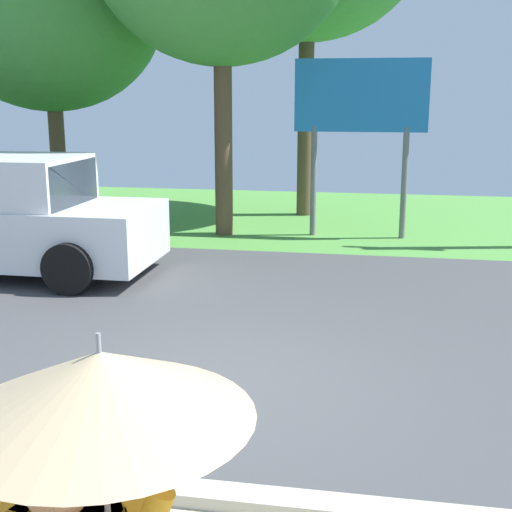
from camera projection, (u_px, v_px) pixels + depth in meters
name	position (u px, v px, depth m)	size (l,w,h in m)	color
ground_plane	(259.00, 303.00, 9.78)	(40.00, 22.00, 0.20)	#424244
roadside_billboard	(361.00, 109.00, 13.52)	(2.60, 0.12, 3.50)	slate
tree_center_back	(48.00, 5.00, 15.44)	(5.14, 5.14, 7.10)	brown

